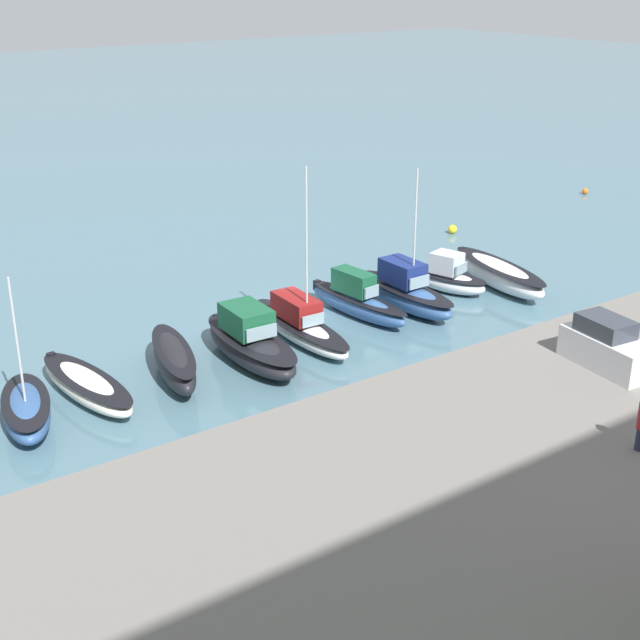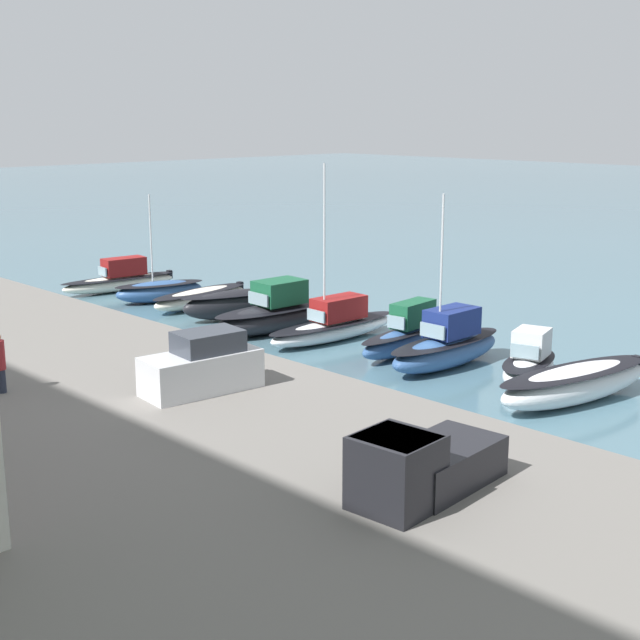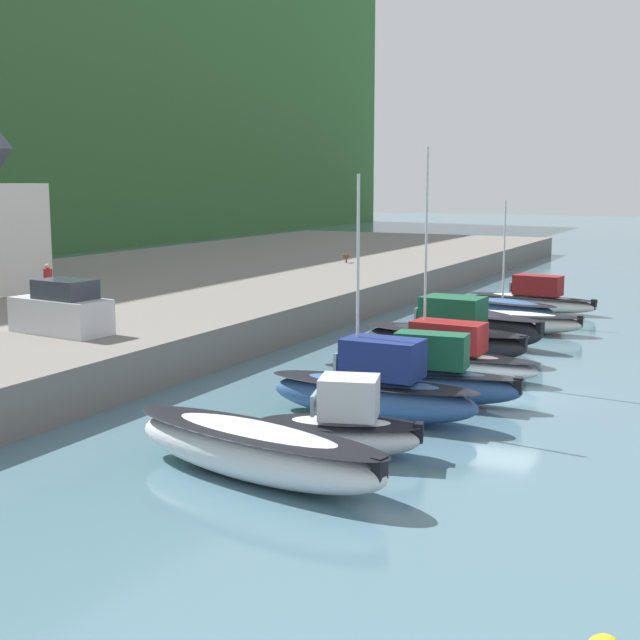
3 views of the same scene
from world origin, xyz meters
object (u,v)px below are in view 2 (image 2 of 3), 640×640
object	(u,v)px
moored_boat_6	(237,303)
moored_boat_7	(201,297)
moored_boat_1	(529,363)
moored_boat_2	(447,346)
moored_boat_9	(120,279)
moored_boat_8	(160,291)
moored_boat_5	(275,313)
pickup_truck_0	(419,466)
moored_boat_4	(334,325)
moored_boat_3	(409,335)
parked_car_2	(203,366)
person_on_quay	(0,363)
moored_boat_0	(575,383)

from	to	relation	value
moored_boat_6	moored_boat_7	size ratio (longest dim) A/B	0.92
moored_boat_1	moored_boat_6	distance (m)	18.44
moored_boat_2	moored_boat_9	size ratio (longest dim) A/B	0.98
moored_boat_8	moored_boat_5	bearing A→B (deg)	-164.64
moored_boat_2	moored_boat_5	bearing A→B (deg)	6.06
pickup_truck_0	moored_boat_4	bearing A→B (deg)	-44.09
moored_boat_3	moored_boat_8	world-z (taller)	moored_boat_8
moored_boat_2	moored_boat_7	world-z (taller)	moored_boat_2
moored_boat_5	moored_boat_8	bearing A→B (deg)	2.65
moored_boat_2	moored_boat_3	xyz separation A→B (m)	(2.84, -0.68, -0.09)
moored_boat_8	moored_boat_9	xyz separation A→B (m)	(4.74, -0.16, 0.06)
moored_boat_9	pickup_truck_0	size ratio (longest dim) A/B	1.68
moored_boat_4	moored_boat_9	distance (m)	19.08
moored_boat_4	parked_car_2	xyz separation A→B (m)	(-6.77, 13.42, 1.87)
pickup_truck_0	moored_boat_5	bearing A→B (deg)	-37.43
moored_boat_4	person_on_quay	size ratio (longest dim) A/B	4.23
pickup_truck_0	moored_boat_8	bearing A→B (deg)	-27.68
moored_boat_4	pickup_truck_0	bearing A→B (deg)	142.58
moored_boat_7	moored_boat_3	bearing A→B (deg)	176.93
moored_boat_0	pickup_truck_0	distance (m)	15.20
moored_boat_3	moored_boat_7	world-z (taller)	moored_boat_3
pickup_truck_0	moored_boat_2	bearing A→B (deg)	-58.86
moored_boat_0	moored_boat_8	bearing A→B (deg)	11.48
pickup_truck_0	moored_boat_9	bearing A→B (deg)	-25.16
moored_boat_4	moored_boat_7	world-z (taller)	moored_boat_4
moored_boat_1	moored_boat_6	bearing A→B (deg)	-12.24
parked_car_2	moored_boat_4	bearing A→B (deg)	-56.85
moored_boat_0	moored_boat_3	distance (m)	9.74
moored_boat_9	moored_boat_4	bearing A→B (deg)	-171.36
moored_boat_4	moored_boat_1	bearing A→B (deg)	-173.06
moored_boat_0	pickup_truck_0	xyz separation A→B (m)	(-3.87, 14.59, 1.77)
moored_boat_7	parked_car_2	world-z (taller)	parked_car_2
moored_boat_3	moored_boat_7	bearing A→B (deg)	-2.37
moored_boat_7	moored_boat_1	bearing A→B (deg)	176.05
moored_boat_3	moored_boat_2	bearing A→B (deg)	161.03
moored_boat_1	person_on_quay	distance (m)	21.66
moored_boat_8	parked_car_2	world-z (taller)	moored_boat_8
moored_boat_3	moored_boat_8	size ratio (longest dim) A/B	1.11
moored_boat_9	parked_car_2	xyz separation A→B (m)	(-25.83, 12.63, 1.90)
person_on_quay	moored_boat_6	bearing A→B (deg)	-63.04
moored_boat_1	moored_boat_2	bearing A→B (deg)	-6.12
moored_boat_6	moored_boat_8	distance (m)	7.04
pickup_truck_0	person_on_quay	distance (m)	16.34
moored_boat_6	moored_boat_8	world-z (taller)	moored_boat_8
parked_car_2	moored_boat_5	bearing A→B (deg)	-44.18
moored_boat_8	parked_car_2	bearing A→B (deg)	164.66
moored_boat_4	moored_boat_6	size ratio (longest dim) A/B	1.33
moored_boat_9	moored_boat_1	bearing A→B (deg)	-170.56
moored_boat_8	person_on_quay	xyz separation A→B (m)	(-16.27, 17.70, 2.15)
moored_boat_1	moored_boat_2	distance (m)	4.00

